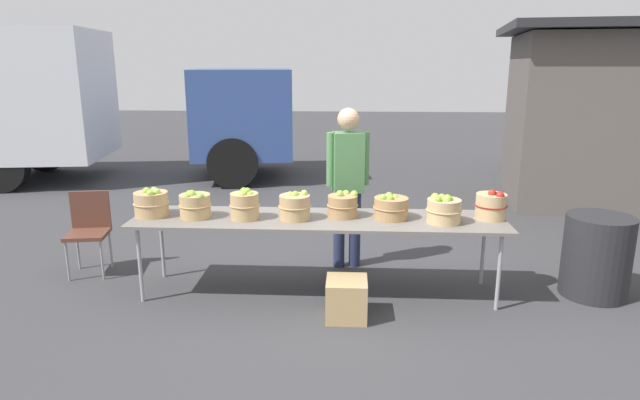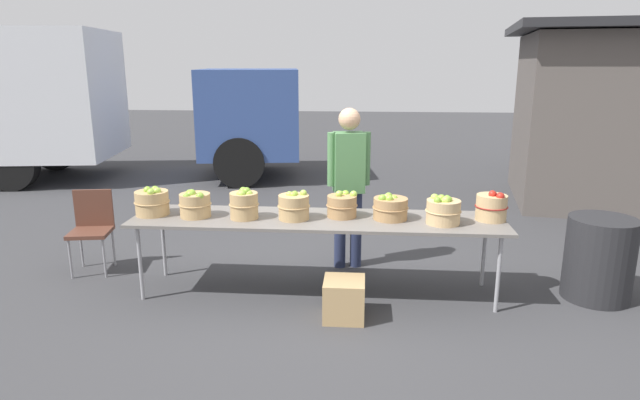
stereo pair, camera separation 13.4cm
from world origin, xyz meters
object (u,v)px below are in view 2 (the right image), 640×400
object	(u,v)px
trash_barrel	(599,259)
produce_crate	(344,299)
vendor_adult	(349,176)
apple_basket_green_0	(152,202)
apple_basket_green_2	(244,204)
apple_basket_green_6	(443,211)
apple_basket_green_1	(195,204)
apple_basket_green_5	(390,208)
box_truck	(56,100)
market_table	(317,221)
folding_chair	(92,224)
apple_basket_red_0	(492,207)
apple_basket_green_4	(342,205)
apple_basket_green_3	(294,206)

from	to	relation	value
trash_barrel	produce_crate	world-z (taller)	trash_barrel
vendor_adult	produce_crate	size ratio (longest dim) A/B	4.86
apple_basket_green_0	apple_basket_green_2	bearing A→B (deg)	-3.44
apple_basket_green_6	apple_basket_green_1	bearing A→B (deg)	179.14
apple_basket_green_5	box_truck	world-z (taller)	box_truck
market_table	vendor_adult	bearing A→B (deg)	69.44
apple_basket_green_2	apple_basket_green_5	size ratio (longest dim) A/B	0.89
apple_basket_green_5	vendor_adult	xyz separation A→B (m)	(-0.41, 0.69, 0.15)
apple_basket_green_2	folding_chair	xyz separation A→B (m)	(-1.75, 0.46, -0.38)
apple_basket_green_5	apple_basket_red_0	size ratio (longest dim) A/B	1.12
market_table	apple_basket_green_4	bearing A→B (deg)	17.24
market_table	apple_basket_green_2	size ratio (longest dim) A/B	11.58
apple_basket_green_5	apple_basket_red_0	distance (m)	0.93
apple_basket_green_5	vendor_adult	world-z (taller)	vendor_adult
folding_chair	produce_crate	xyz separation A→B (m)	(2.72, -0.93, -0.33)
apple_basket_green_6	vendor_adult	xyz separation A→B (m)	(-0.88, 0.80, 0.14)
apple_basket_green_4	produce_crate	distance (m)	0.91
apple_basket_green_3	folding_chair	bearing A→B (deg)	168.69
apple_basket_red_0	vendor_adult	xyz separation A→B (m)	(-1.34, 0.65, 0.14)
market_table	apple_basket_green_3	size ratio (longest dim) A/B	11.46
apple_basket_green_0	apple_basket_green_2	distance (m)	0.91
apple_basket_green_3	produce_crate	size ratio (longest dim) A/B	0.86
apple_basket_green_6	apple_basket_green_0	bearing A→B (deg)	178.50
vendor_adult	box_truck	xyz separation A→B (m)	(-5.59, 4.20, 0.47)
apple_basket_green_3	apple_basket_green_5	xyz separation A→B (m)	(0.90, 0.07, -0.01)
apple_basket_green_5	trash_barrel	bearing A→B (deg)	1.81
apple_basket_red_0	apple_basket_green_3	bearing A→B (deg)	-176.53
produce_crate	apple_basket_green_4	bearing A→B (deg)	94.69
apple_basket_red_0	box_truck	world-z (taller)	box_truck
apple_basket_green_2	apple_basket_green_3	bearing A→B (deg)	2.27
apple_basket_green_0	trash_barrel	size ratio (longest dim) A/B	0.43
apple_basket_green_0	apple_basket_green_3	distance (m)	1.38
apple_basket_green_3	apple_basket_green_6	world-z (taller)	apple_basket_green_3
market_table	apple_basket_green_5	size ratio (longest dim) A/B	10.36
apple_basket_green_4	vendor_adult	size ratio (longest dim) A/B	0.17
folding_chair	trash_barrel	distance (m)	5.09
apple_basket_green_2	folding_chair	distance (m)	1.85
apple_basket_green_0	apple_basket_green_6	world-z (taller)	apple_basket_green_0
apple_basket_green_1	folding_chair	size ratio (longest dim) A/B	0.36
apple_basket_red_0	market_table	bearing A→B (deg)	-177.59
produce_crate	vendor_adult	bearing A→B (deg)	90.41
apple_basket_green_1	box_truck	bearing A→B (deg)	129.99
apple_basket_green_3	trash_barrel	distance (m)	2.90
apple_basket_green_3	apple_basket_green_0	bearing A→B (deg)	178.50
apple_basket_green_1	trash_barrel	xyz separation A→B (m)	(3.80, 0.13, -0.48)
apple_basket_green_3	produce_crate	bearing A→B (deg)	-44.67
market_table	apple_basket_green_6	distance (m)	1.16
apple_basket_green_3	folding_chair	size ratio (longest dim) A/B	0.36
apple_basket_green_1	market_table	bearing A→B (deg)	2.18
apple_basket_green_2	apple_basket_red_0	xyz separation A→B (m)	(2.30, 0.13, -0.01)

